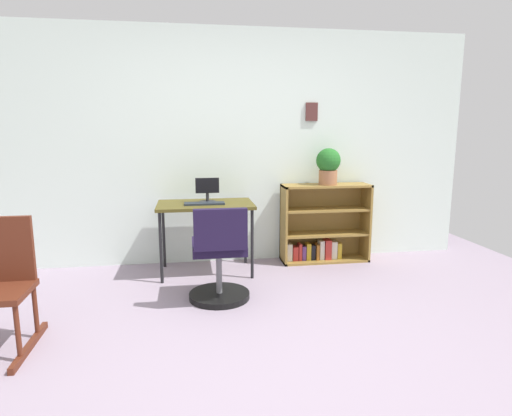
# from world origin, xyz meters

# --- Properties ---
(ground_plane) EXTENTS (6.24, 6.24, 0.00)m
(ground_plane) POSITION_xyz_m (0.00, 0.00, 0.00)
(ground_plane) COLOR gray
(wall_back) EXTENTS (5.20, 0.12, 2.47)m
(wall_back) POSITION_xyz_m (0.00, 2.15, 1.24)
(wall_back) COLOR silver
(wall_back) RESTS_ON ground_plane
(desk) EXTENTS (0.94, 0.58, 0.71)m
(desk) POSITION_xyz_m (-0.31, 1.72, 0.65)
(desk) COLOR #4E4419
(desk) RESTS_ON ground_plane
(monitor) EXTENTS (0.23, 0.16, 0.25)m
(monitor) POSITION_xyz_m (-0.28, 1.77, 0.83)
(monitor) COLOR #262628
(monitor) RESTS_ON desk
(keyboard) EXTENTS (0.39, 0.13, 0.02)m
(keyboard) POSITION_xyz_m (-0.32, 1.65, 0.72)
(keyboard) COLOR #222830
(keyboard) RESTS_ON desk
(office_chair) EXTENTS (0.52, 0.55, 0.83)m
(office_chair) POSITION_xyz_m (-0.23, 0.96, 0.36)
(office_chair) COLOR black
(office_chair) RESTS_ON ground_plane
(bookshelf_low) EXTENTS (0.95, 0.30, 0.85)m
(bookshelf_low) POSITION_xyz_m (0.98, 1.96, 0.38)
(bookshelf_low) COLOR olive
(bookshelf_low) RESTS_ON ground_plane
(potted_plant_on_shelf) EXTENTS (0.26, 0.26, 0.39)m
(potted_plant_on_shelf) POSITION_xyz_m (1.00, 1.90, 1.06)
(potted_plant_on_shelf) COLOR #9E6642
(potted_plant_on_shelf) RESTS_ON bookshelf_low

